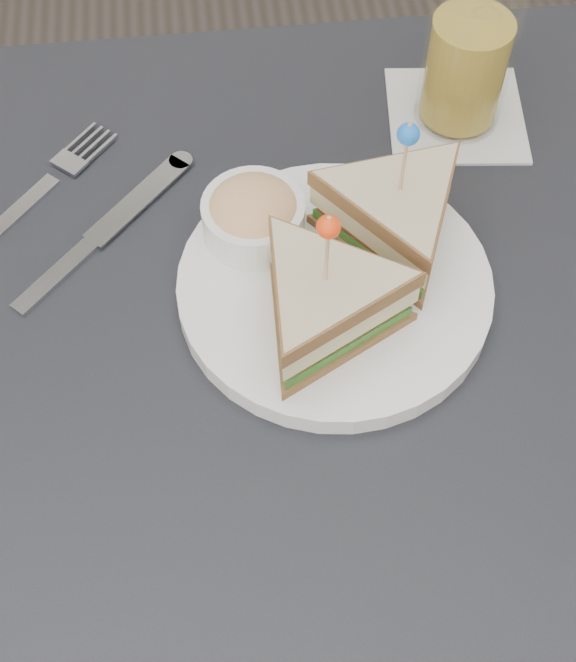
{
  "coord_description": "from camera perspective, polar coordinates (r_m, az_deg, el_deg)",
  "views": [
    {
      "loc": [
        -0.03,
        -0.34,
        1.35
      ],
      "look_at": [
        0.01,
        0.01,
        0.8
      ],
      "focal_mm": 50.0,
      "sensor_mm": 36.0,
      "label": 1
    }
  ],
  "objects": [
    {
      "name": "cutlery_knife",
      "position": [
        0.78,
        -11.58,
        5.8
      ],
      "size": [
        0.16,
        0.17,
        0.01
      ],
      "rotation": [
        0.0,
        0.0,
        -0.75
      ],
      "color": "silver",
      "rests_on": "table"
    },
    {
      "name": "cutlery_fork",
      "position": [
        0.83,
        -15.18,
        8.32
      ],
      "size": [
        0.15,
        0.16,
        0.01
      ],
      "rotation": [
        0.0,
        0.0,
        -0.71
      ],
      "color": "silver",
      "rests_on": "table"
    },
    {
      "name": "drink_set",
      "position": [
        0.83,
        11.07,
        16.34
      ],
      "size": [
        0.13,
        0.13,
        0.16
      ],
      "rotation": [
        0.0,
        0.0,
        -0.1
      ],
      "color": "silver",
      "rests_on": "table"
    },
    {
      "name": "ground_plane",
      "position": [
        1.39,
        -0.38,
        -18.53
      ],
      "size": [
        3.5,
        3.5,
        0.0
      ],
      "primitive_type": "plane",
      "color": "#3F3833"
    },
    {
      "name": "table",
      "position": [
        0.76,
        -0.67,
        -5.87
      ],
      "size": [
        0.8,
        0.8,
        0.75
      ],
      "color": "black",
      "rests_on": "ground"
    },
    {
      "name": "plate_meal",
      "position": [
        0.71,
        3.49,
        4.39
      ],
      "size": [
        0.28,
        0.26,
        0.15
      ],
      "rotation": [
        0.0,
        0.0,
        -0.03
      ],
      "color": "white",
      "rests_on": "table"
    }
  ]
}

